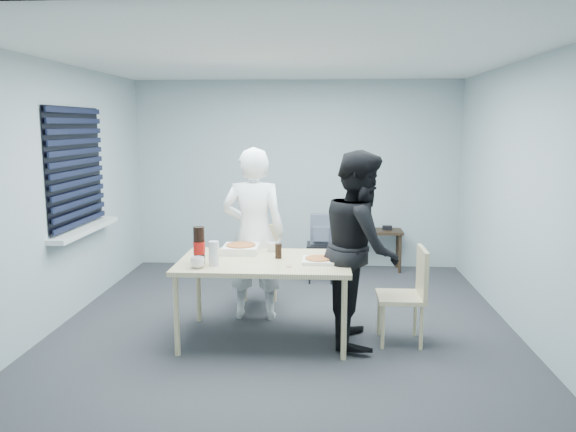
# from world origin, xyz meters

# --- Properties ---
(room) EXTENTS (5.00, 5.00, 5.00)m
(room) POSITION_xyz_m (-2.20, 0.40, 1.44)
(room) COLOR #323237
(room) RESTS_ON ground
(dining_table) EXTENTS (1.56, 0.99, 0.76)m
(dining_table) POSITION_xyz_m (-0.17, -0.34, 0.70)
(dining_table) COLOR beige
(dining_table) RESTS_ON ground
(chair_far) EXTENTS (0.42, 0.42, 0.89)m
(chair_far) POSITION_xyz_m (-0.33, 0.70, 0.51)
(chair_far) COLOR beige
(chair_far) RESTS_ON ground
(chair_right) EXTENTS (0.42, 0.42, 0.89)m
(chair_right) POSITION_xyz_m (1.17, -0.35, 0.51)
(chair_right) COLOR beige
(chair_right) RESTS_ON ground
(person_white) EXTENTS (0.65, 0.42, 1.77)m
(person_white) POSITION_xyz_m (-0.34, 0.26, 0.89)
(person_white) COLOR white
(person_white) RESTS_ON ground
(person_black) EXTENTS (0.47, 0.86, 1.77)m
(person_black) POSITION_xyz_m (0.71, -0.32, 0.89)
(person_black) COLOR black
(person_black) RESTS_ON ground
(side_table) EXTENTS (0.84, 0.38, 0.56)m
(side_table) POSITION_xyz_m (1.04, 2.28, 0.48)
(side_table) COLOR #322015
(side_table) RESTS_ON ground
(stool) EXTENTS (0.36, 0.36, 0.49)m
(stool) POSITION_xyz_m (0.35, 1.65, 0.38)
(stool) COLOR black
(stool) RESTS_ON ground
(backpack) EXTENTS (0.27, 0.20, 0.38)m
(backpack) POSITION_xyz_m (0.35, 1.64, 0.68)
(backpack) COLOR slate
(backpack) RESTS_ON stool
(pizza_box_a) EXTENTS (0.34, 0.34, 0.08)m
(pizza_box_a) POSITION_xyz_m (-0.42, -0.06, 0.80)
(pizza_box_a) COLOR white
(pizza_box_a) RESTS_ON dining_table
(pizza_box_b) EXTENTS (0.29, 0.29, 0.04)m
(pizza_box_b) POSITION_xyz_m (0.33, -0.39, 0.78)
(pizza_box_b) COLOR white
(pizza_box_b) RESTS_ON dining_table
(mug_a) EXTENTS (0.17, 0.17, 0.10)m
(mug_a) POSITION_xyz_m (-0.71, -0.67, 0.81)
(mug_a) COLOR white
(mug_a) RESTS_ON dining_table
(mug_b) EXTENTS (0.10, 0.10, 0.09)m
(mug_b) POSITION_xyz_m (-0.13, 0.01, 0.81)
(mug_b) COLOR white
(mug_b) RESTS_ON dining_table
(cola_glass) EXTENTS (0.06, 0.06, 0.14)m
(cola_glass) POSITION_xyz_m (-0.04, -0.27, 0.83)
(cola_glass) COLOR black
(cola_glass) RESTS_ON dining_table
(soda_bottle) EXTENTS (0.11, 0.11, 0.33)m
(soda_bottle) POSITION_xyz_m (-0.73, -0.51, 0.92)
(soda_bottle) COLOR black
(soda_bottle) RESTS_ON dining_table
(plastic_cups) EXTENTS (0.11, 0.11, 0.22)m
(plastic_cups) POSITION_xyz_m (-0.59, -0.56, 0.87)
(plastic_cups) COLOR silver
(plastic_cups) RESTS_ON dining_table
(rubber_band) EXTENTS (0.06, 0.06, 0.00)m
(rubber_band) POSITION_xyz_m (0.08, -0.58, 0.76)
(rubber_band) COLOR red
(rubber_band) RESTS_ON dining_table
(papers) EXTENTS (0.27, 0.33, 0.00)m
(papers) POSITION_xyz_m (0.89, 2.28, 0.57)
(papers) COLOR white
(papers) RESTS_ON side_table
(black_box) EXTENTS (0.14, 0.12, 0.05)m
(black_box) POSITION_xyz_m (1.26, 2.30, 0.59)
(black_box) COLOR black
(black_box) RESTS_ON side_table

